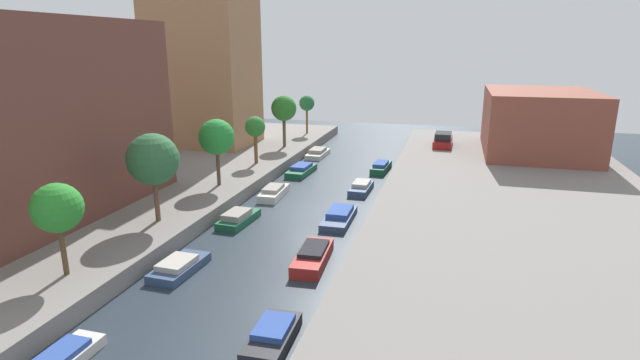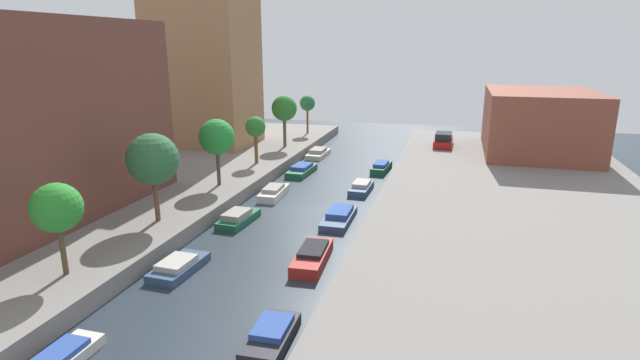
{
  "view_description": "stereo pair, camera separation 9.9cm",
  "coord_description": "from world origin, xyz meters",
  "px_view_note": "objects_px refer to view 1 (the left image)",
  "views": [
    {
      "loc": [
        9.95,
        -31.98,
        11.6
      ],
      "look_at": [
        0.59,
        2.41,
        1.77
      ],
      "focal_mm": 27.85,
      "sensor_mm": 36.0,
      "label": 1
    },
    {
      "loc": [
        10.05,
        -31.96,
        11.6
      ],
      "look_at": [
        0.59,
        2.41,
        1.77
      ],
      "focal_mm": 27.85,
      "sensor_mm": 36.0,
      "label": 2
    }
  ],
  "objects_px": {
    "street_tree_1": "(153,160)",
    "moored_boat_left_5": "(318,153)",
    "low_block_right": "(538,122)",
    "moored_boat_left_3": "(274,192)",
    "street_tree_4": "(284,109)",
    "moored_boat_left_1": "(179,266)",
    "moored_boat_right_4": "(361,188)",
    "moored_boat_left_2": "(238,218)",
    "moored_boat_right_1": "(272,336)",
    "moored_boat_right_3": "(339,216)",
    "moored_boat_left_4": "(301,170)",
    "street_tree_3": "(255,128)",
    "moored_boat_left_0": "(62,359)",
    "moored_boat_right_2": "(313,256)",
    "parked_car": "(443,140)",
    "street_tree_5": "(307,104)",
    "street_tree_2": "(217,137)",
    "apartment_tower_far": "(203,56)",
    "moored_boat_right_5": "(381,167)"
  },
  "relations": [
    {
      "from": "moored_boat_left_5",
      "to": "street_tree_4",
      "type": "bearing_deg",
      "value": -171.14
    },
    {
      "from": "moored_boat_left_2",
      "to": "moored_boat_left_3",
      "type": "xyz_separation_m",
      "value": [
        0.21,
        6.22,
        0.0
      ]
    },
    {
      "from": "moored_boat_left_2",
      "to": "moored_boat_left_4",
      "type": "height_order",
      "value": "moored_boat_left_2"
    },
    {
      "from": "moored_boat_right_5",
      "to": "moored_boat_left_2",
      "type": "bearing_deg",
      "value": -113.43
    },
    {
      "from": "moored_boat_left_1",
      "to": "moored_boat_right_4",
      "type": "distance_m",
      "value": 18.16
    },
    {
      "from": "low_block_right",
      "to": "moored_boat_right_3",
      "type": "xyz_separation_m",
      "value": [
        -15.08,
        -21.98,
        -3.75
      ]
    },
    {
      "from": "moored_boat_left_2",
      "to": "moored_boat_right_3",
      "type": "bearing_deg",
      "value": 18.76
    },
    {
      "from": "moored_boat_left_1",
      "to": "moored_boat_left_4",
      "type": "bearing_deg",
      "value": 89.6
    },
    {
      "from": "moored_boat_left_1",
      "to": "moored_boat_left_5",
      "type": "height_order",
      "value": "moored_boat_left_5"
    },
    {
      "from": "street_tree_5",
      "to": "moored_boat_right_3",
      "type": "bearing_deg",
      "value": -68.94
    },
    {
      "from": "low_block_right",
      "to": "moored_boat_left_5",
      "type": "height_order",
      "value": "low_block_right"
    },
    {
      "from": "moored_boat_right_2",
      "to": "moored_boat_left_0",
      "type": "bearing_deg",
      "value": -120.51
    },
    {
      "from": "street_tree_3",
      "to": "moored_boat_right_3",
      "type": "xyz_separation_m",
      "value": [
        10.26,
        -10.42,
        -3.95
      ]
    },
    {
      "from": "moored_boat_right_2",
      "to": "moored_boat_right_3",
      "type": "relative_size",
      "value": 0.96
    },
    {
      "from": "moored_boat_left_5",
      "to": "moored_boat_right_4",
      "type": "relative_size",
      "value": 1.15
    },
    {
      "from": "moored_boat_right_4",
      "to": "moored_boat_left_2",
      "type": "bearing_deg",
      "value": -124.99
    },
    {
      "from": "street_tree_1",
      "to": "moored_boat_left_5",
      "type": "xyz_separation_m",
      "value": [
        3.53,
        24.33,
        -4.52
      ]
    },
    {
      "from": "moored_boat_left_2",
      "to": "moored_boat_right_3",
      "type": "height_order",
      "value": "moored_boat_left_2"
    },
    {
      "from": "apartment_tower_far",
      "to": "street_tree_2",
      "type": "bearing_deg",
      "value": -59.77
    },
    {
      "from": "street_tree_4",
      "to": "moored_boat_left_1",
      "type": "xyz_separation_m",
      "value": [
        3.89,
        -28.04,
        -4.71
      ]
    },
    {
      "from": "moored_boat_left_0",
      "to": "moored_boat_right_5",
      "type": "distance_m",
      "value": 32.96
    },
    {
      "from": "moored_boat_right_1",
      "to": "moored_boat_right_2",
      "type": "xyz_separation_m",
      "value": [
        -0.54,
        7.72,
        0.04
      ]
    },
    {
      "from": "parked_car",
      "to": "moored_boat_left_1",
      "type": "distance_m",
      "value": 34.97
    },
    {
      "from": "street_tree_3",
      "to": "street_tree_4",
      "type": "xyz_separation_m",
      "value": [
        -0.0,
        7.87,
        0.73
      ]
    },
    {
      "from": "moored_boat_left_0",
      "to": "moored_boat_right_3",
      "type": "bearing_deg",
      "value": 70.3
    },
    {
      "from": "parked_car",
      "to": "moored_boat_right_3",
      "type": "xyz_separation_m",
      "value": [
        -6.03,
        -22.92,
        -1.29
      ]
    },
    {
      "from": "street_tree_4",
      "to": "moored_boat_right_2",
      "type": "bearing_deg",
      "value": -67.59
    },
    {
      "from": "moored_boat_left_2",
      "to": "moored_boat_left_5",
      "type": "xyz_separation_m",
      "value": [
        -0.31,
        21.02,
        -0.01
      ]
    },
    {
      "from": "moored_boat_right_1",
      "to": "street_tree_4",
      "type": "bearing_deg",
      "value": 108.36
    },
    {
      "from": "low_block_right",
      "to": "parked_car",
      "type": "distance_m",
      "value": 9.44
    },
    {
      "from": "street_tree_1",
      "to": "moored_boat_right_4",
      "type": "relative_size",
      "value": 1.46
    },
    {
      "from": "apartment_tower_far",
      "to": "moored_boat_left_4",
      "type": "height_order",
      "value": "apartment_tower_far"
    },
    {
      "from": "moored_boat_right_1",
      "to": "moored_boat_right_3",
      "type": "relative_size",
      "value": 0.76
    },
    {
      "from": "street_tree_3",
      "to": "moored_boat_right_3",
      "type": "distance_m",
      "value": 15.14
    },
    {
      "from": "low_block_right",
      "to": "moored_boat_right_1",
      "type": "bearing_deg",
      "value": -111.56
    },
    {
      "from": "parked_car",
      "to": "moored_boat_right_2",
      "type": "relative_size",
      "value": 1.08
    },
    {
      "from": "apartment_tower_far",
      "to": "moored_boat_left_1",
      "type": "bearing_deg",
      "value": -65.45
    },
    {
      "from": "moored_boat_right_2",
      "to": "moored_boat_right_4",
      "type": "height_order",
      "value": "moored_boat_right_2"
    },
    {
      "from": "street_tree_5",
      "to": "moored_boat_left_3",
      "type": "bearing_deg",
      "value": -79.85
    },
    {
      "from": "street_tree_3",
      "to": "moored_boat_left_5",
      "type": "height_order",
      "value": "street_tree_3"
    },
    {
      "from": "moored_boat_left_5",
      "to": "moored_boat_right_3",
      "type": "xyz_separation_m",
      "value": [
        6.73,
        -18.84,
        -0.03
      ]
    },
    {
      "from": "street_tree_5",
      "to": "moored_boat_left_2",
      "type": "xyz_separation_m",
      "value": [
        3.84,
        -28.83,
        -4.23
      ]
    },
    {
      "from": "moored_boat_left_3",
      "to": "moored_boat_left_4",
      "type": "bearing_deg",
      "value": 90.13
    },
    {
      "from": "low_block_right",
      "to": "moored_boat_left_3",
      "type": "bearing_deg",
      "value": -139.89
    },
    {
      "from": "moored_boat_right_1",
      "to": "moored_boat_right_3",
      "type": "xyz_separation_m",
      "value": [
        -0.65,
        14.56,
        -0.02
      ]
    },
    {
      "from": "street_tree_2",
      "to": "moored_boat_right_1",
      "type": "distance_m",
      "value": 21.02
    },
    {
      "from": "low_block_right",
      "to": "moored_boat_left_2",
      "type": "xyz_separation_m",
      "value": [
        -21.51,
        -24.16,
        -3.71
      ]
    },
    {
      "from": "street_tree_4",
      "to": "street_tree_2",
      "type": "bearing_deg",
      "value": -90.0
    },
    {
      "from": "street_tree_3",
      "to": "moored_boat_left_1",
      "type": "distance_m",
      "value": 20.92
    },
    {
      "from": "street_tree_1",
      "to": "moored_boat_left_0",
      "type": "height_order",
      "value": "street_tree_1"
    }
  ]
}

